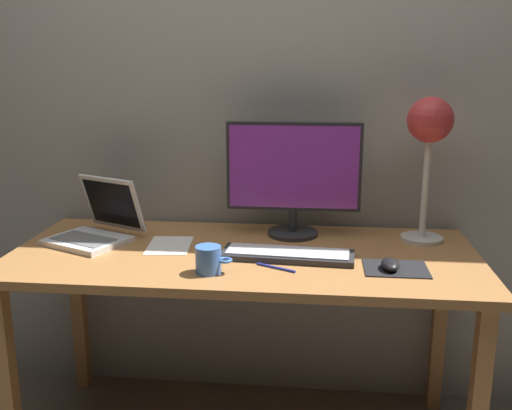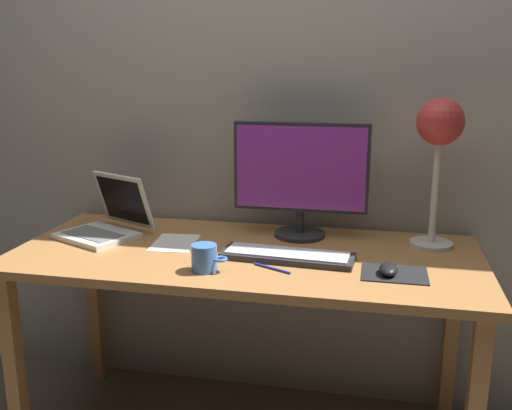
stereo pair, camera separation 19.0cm
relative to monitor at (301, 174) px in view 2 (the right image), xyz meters
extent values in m
cube|color=#9E998E|center=(-0.16, 0.19, 0.32)|extent=(4.80, 0.06, 2.60)
cube|color=#A8703D|center=(-0.16, -0.21, -0.25)|extent=(1.60, 0.70, 0.03)
cube|color=#A8703D|center=(-0.90, -0.50, -0.62)|extent=(0.05, 0.05, 0.71)
cube|color=#A8703D|center=(-0.90, 0.08, -0.62)|extent=(0.05, 0.05, 0.71)
cube|color=#A8703D|center=(0.58, 0.08, -0.62)|extent=(0.05, 0.05, 0.71)
cylinder|color=#28282B|center=(0.00, 0.00, -0.23)|extent=(0.19, 0.19, 0.01)
cylinder|color=#28282B|center=(0.00, 0.00, -0.18)|extent=(0.03, 0.03, 0.08)
cube|color=#28282B|center=(0.00, 0.00, 0.03)|extent=(0.49, 0.03, 0.33)
cube|color=purple|center=(0.00, -0.02, 0.03)|extent=(0.47, 0.00, 0.30)
cube|color=#28282B|center=(-0.01, -0.26, -0.23)|extent=(0.45, 0.17, 0.02)
cube|color=silver|center=(-0.01, -0.26, -0.21)|extent=(0.41, 0.14, 0.01)
cube|color=silver|center=(-0.73, -0.18, -0.23)|extent=(0.33, 0.30, 0.02)
cube|color=slate|center=(-0.74, -0.20, -0.22)|extent=(0.25, 0.20, 0.00)
cube|color=silver|center=(-0.67, -0.06, -0.12)|extent=(0.27, 0.18, 0.21)
cube|color=black|center=(-0.67, -0.06, -0.12)|extent=(0.24, 0.16, 0.18)
cylinder|color=beige|center=(0.47, -0.02, -0.23)|extent=(0.15, 0.15, 0.01)
cylinder|color=silver|center=(0.47, -0.02, -0.03)|extent=(0.02, 0.02, 0.39)
sphere|color=#BF3333|center=(0.47, -0.02, 0.20)|extent=(0.16, 0.16, 0.16)
sphere|color=#FFEAB2|center=(0.47, -0.03, 0.16)|extent=(0.06, 0.06, 0.06)
cube|color=black|center=(0.34, -0.33, -0.23)|extent=(0.20, 0.16, 0.00)
ellipsoid|color=black|center=(0.32, -0.35, -0.22)|extent=(0.06, 0.10, 0.03)
cylinder|color=#3F72CC|center=(-0.24, -0.43, -0.19)|extent=(0.08, 0.08, 0.09)
torus|color=#3F72CC|center=(-0.19, -0.43, -0.19)|extent=(0.05, 0.05, 0.01)
cube|color=white|center=(-0.43, -0.17, -0.24)|extent=(0.17, 0.22, 0.00)
cylinder|color=#2633A5|center=(-0.04, -0.37, -0.23)|extent=(0.13, 0.07, 0.01)
camera|label=1|loc=(0.08, -2.09, 0.41)|focal=40.66mm
camera|label=2|loc=(0.27, -2.06, 0.41)|focal=40.66mm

